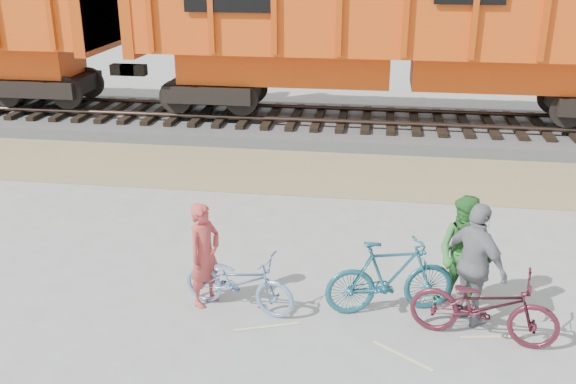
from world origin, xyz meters
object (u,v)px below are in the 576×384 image
person_solo (205,255)px  person_woman (475,265)px  hopper_car_center (404,20)px  bicycle_teal (390,277)px  bicycle_maroon (484,306)px  person_man (465,256)px  bicycle_blue (239,281)px

person_solo → person_woman: 3.69m
hopper_car_center → bicycle_teal: size_ratio=7.70×
bicycle_teal → bicycle_maroon: (1.20, -0.50, -0.06)m
bicycle_maroon → person_man: bearing=26.5°
bicycle_maroon → person_man: person_man is taller
hopper_car_center → bicycle_blue: (-2.31, -9.39, -2.57)m
bicycle_blue → person_woman: person_woman is taller
person_man → bicycle_blue: bearing=-138.8°
bicycle_maroon → person_solo: bearing=95.2°
person_solo → person_man: size_ratio=0.90×
bicycle_blue → hopper_car_center: bearing=0.0°
bicycle_teal → person_man: 1.06m
bicycle_teal → person_solo: size_ratio=1.19×
hopper_car_center → bicycle_maroon: (0.98, -9.65, -2.51)m
bicycle_blue → person_solo: (-0.50, 0.10, 0.33)m
bicycle_blue → bicycle_teal: bicycle_teal is taller
hopper_car_center → bicycle_teal: bearing=-91.4°
person_woman → hopper_car_center: bearing=-35.7°
bicycle_blue → bicycle_maroon: bicycle_maroon is taller
bicycle_maroon → person_woman: person_woman is taller
hopper_car_center → person_man: 9.25m
bicycle_teal → person_man: bearing=-94.1°
person_solo → person_woman: size_ratio=0.88×
hopper_car_center → person_man: (0.78, -8.96, -2.16)m
bicycle_blue → person_man: person_man is taller
hopper_car_center → bicycle_blue: bearing=-103.8°
hopper_car_center → bicycle_maroon: size_ratio=7.48×
bicycle_blue → person_woman: 3.22m
bicycle_teal → person_man: (1.00, 0.20, 0.30)m
bicycle_maroon → person_man: size_ratio=1.10×
hopper_car_center → person_woman: (0.88, -9.25, -2.14)m
bicycle_teal → person_solo: bearing=77.5°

